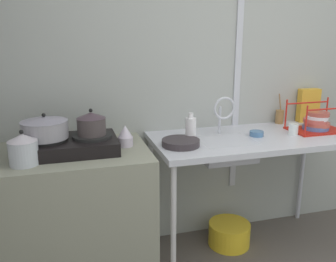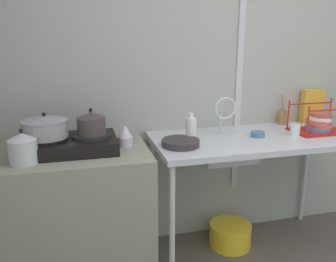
% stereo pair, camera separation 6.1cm
% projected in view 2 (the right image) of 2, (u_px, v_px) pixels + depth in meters
% --- Properties ---
extents(wall_back, '(4.70, 0.10, 2.56)m').
position_uv_depth(wall_back, '(250.00, 78.00, 2.89)').
color(wall_back, '#A4A6A2').
rests_on(wall_back, ground).
extents(wall_metal_strip, '(0.05, 0.01, 2.05)m').
position_uv_depth(wall_metal_strip, '(240.00, 63.00, 2.77)').
color(wall_metal_strip, silver).
extents(counter_concrete, '(0.94, 0.68, 0.91)m').
position_uv_depth(counter_concrete, '(78.00, 215.00, 2.40)').
color(counter_concrete, gray).
rests_on(counter_concrete, ground).
extents(counter_sink, '(1.45, 0.68, 0.91)m').
position_uv_depth(counter_sink, '(253.00, 146.00, 2.61)').
color(counter_sink, silver).
rests_on(counter_sink, ground).
extents(stove, '(0.58, 0.39, 0.10)m').
position_uv_depth(stove, '(70.00, 144.00, 2.27)').
color(stove, black).
rests_on(stove, counter_concrete).
extents(pot_on_left_burner, '(0.28, 0.28, 0.16)m').
position_uv_depth(pot_on_left_burner, '(45.00, 127.00, 2.20)').
color(pot_on_left_burner, '#948F98').
rests_on(pot_on_left_burner, stove).
extents(pot_on_right_burner, '(0.18, 0.18, 0.17)m').
position_uv_depth(pot_on_right_burner, '(91.00, 123.00, 2.27)').
color(pot_on_right_burner, '#42393A').
rests_on(pot_on_right_burner, stove).
extents(pot_beside_stove, '(0.16, 0.16, 0.20)m').
position_uv_depth(pot_beside_stove, '(23.00, 148.00, 2.04)').
color(pot_beside_stove, silver).
rests_on(pot_beside_stove, counter_concrete).
extents(percolator, '(0.10, 0.10, 0.14)m').
position_uv_depth(percolator, '(125.00, 136.00, 2.37)').
color(percolator, silver).
rests_on(percolator, counter_concrete).
extents(sink_basin, '(0.37, 0.31, 0.14)m').
position_uv_depth(sink_basin, '(226.00, 150.00, 2.52)').
color(sink_basin, silver).
rests_on(sink_basin, counter_sink).
extents(faucet, '(0.17, 0.09, 0.29)m').
position_uv_depth(faucet, '(225.00, 110.00, 2.57)').
color(faucet, silver).
rests_on(faucet, counter_sink).
extents(frying_pan, '(0.25, 0.25, 0.04)m').
position_uv_depth(frying_pan, '(181.00, 143.00, 2.38)').
color(frying_pan, '#332C30').
rests_on(frying_pan, counter_sink).
extents(dish_rack, '(0.39, 0.27, 0.23)m').
position_uv_depth(dish_rack, '(319.00, 124.00, 2.70)').
color(dish_rack, red).
rests_on(dish_rack, counter_sink).
extents(cup_by_rack, '(0.07, 0.07, 0.08)m').
position_uv_depth(cup_by_rack, '(295.00, 130.00, 2.61)').
color(cup_by_rack, white).
rests_on(cup_by_rack, counter_sink).
extents(small_bowl_on_drainboard, '(0.10, 0.10, 0.04)m').
position_uv_depth(small_bowl_on_drainboard, '(258.00, 134.00, 2.59)').
color(small_bowl_on_drainboard, teal).
rests_on(small_bowl_on_drainboard, counter_sink).
extents(bottle_by_sink, '(0.07, 0.07, 0.20)m').
position_uv_depth(bottle_by_sink, '(191.00, 129.00, 2.47)').
color(bottle_by_sink, white).
rests_on(bottle_by_sink, counter_sink).
extents(cereal_box, '(0.18, 0.08, 0.28)m').
position_uv_depth(cereal_box, '(312.00, 106.00, 2.98)').
color(cereal_box, gold).
rests_on(cereal_box, counter_sink).
extents(utensil_jar, '(0.07, 0.07, 0.25)m').
position_uv_depth(utensil_jar, '(282.00, 117.00, 2.94)').
color(utensil_jar, olive).
rests_on(utensil_jar, counter_sink).
extents(bucket_on_floor, '(0.33, 0.33, 0.18)m').
position_uv_depth(bucket_on_floor, '(230.00, 235.00, 2.85)').
color(bucket_on_floor, yellow).
rests_on(bucket_on_floor, ground).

